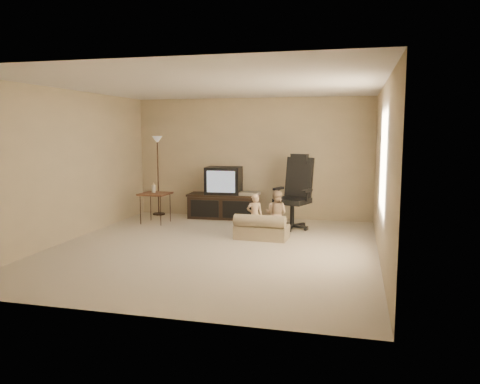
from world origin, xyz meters
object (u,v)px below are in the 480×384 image
object	(u,v)px
floor_lamp	(158,158)
toddler_left	(255,216)
toddler_right	(276,214)
child_sofa	(261,229)
tv_stand	(224,197)
office_chair	(295,202)
side_table	(155,194)

from	to	relation	value
floor_lamp	toddler_left	size ratio (longest dim) A/B	2.26
toddler_left	toddler_right	bearing A→B (deg)	-176.26
child_sofa	toddler_left	size ratio (longest dim) A/B	1.20
tv_stand	office_chair	world-z (taller)	office_chair
office_chair	side_table	distance (m)	2.76
floor_lamp	tv_stand	bearing A→B (deg)	-2.21
tv_stand	side_table	xyz separation A→B (m)	(-1.19, -0.82, 0.13)
toddler_right	floor_lamp	bearing A→B (deg)	-17.92
tv_stand	side_table	size ratio (longest dim) A/B	1.88
child_sofa	tv_stand	bearing A→B (deg)	126.82
toddler_left	floor_lamp	bearing A→B (deg)	-51.02
office_chair	toddler_left	size ratio (longest dim) A/B	1.84
office_chair	toddler_right	distance (m)	0.83
toddler_left	toddler_right	world-z (taller)	toddler_right
office_chair	tv_stand	bearing A→B (deg)	177.20
tv_stand	floor_lamp	size ratio (longest dim) A/B	0.89
side_table	floor_lamp	distance (m)	1.15
floor_lamp	toddler_left	distance (m)	3.12
toddler_left	tv_stand	bearing A→B (deg)	-75.47
tv_stand	toddler_left	world-z (taller)	tv_stand
toddler_left	side_table	bearing A→B (deg)	-37.01
tv_stand	office_chair	xyz separation A→B (m)	(1.57, -0.66, 0.05)
tv_stand	side_table	distance (m)	1.45
toddler_right	tv_stand	bearing A→B (deg)	-37.13
side_table	toddler_left	bearing A→B (deg)	-19.36
side_table	child_sofa	bearing A→B (deg)	-20.58
tv_stand	office_chair	size ratio (longest dim) A/B	1.10
office_chair	child_sofa	world-z (taller)	office_chair
tv_stand	floor_lamp	xyz separation A→B (m)	(-1.50, 0.06, 0.80)
office_chair	side_table	xyz separation A→B (m)	(-2.75, -0.16, 0.08)
side_table	toddler_left	world-z (taller)	side_table
tv_stand	toddler_left	distance (m)	1.88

